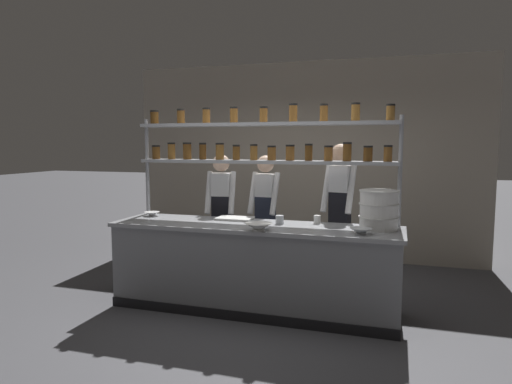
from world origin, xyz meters
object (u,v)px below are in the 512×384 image
spice_shelf_unit (262,147)px  serving_cup_by_board (317,219)px  chef_left (221,211)px  prep_bowl_center_back (258,227)px  chef_center (265,212)px  cutting_board (235,218)px  prep_bowl_center_front (361,231)px  serving_cup_front (280,220)px  chef_right (340,208)px  container_stack (379,210)px  prep_bowl_near_left (152,214)px

spice_shelf_unit → serving_cup_by_board: bearing=-5.3°
chef_left → prep_bowl_center_back: chef_left is taller
spice_shelf_unit → chef_center: bearing=102.2°
cutting_board → prep_bowl_center_front: 1.49m
chef_left → chef_center: chef_left is taller
chef_left → prep_bowl_center_front: 1.95m
cutting_board → chef_center: bearing=72.2°
cutting_board → spice_shelf_unit: bearing=15.6°
chef_center → serving_cup_front: 0.80m
chef_left → chef_right: size_ratio=0.93×
chef_right → cutting_board: bearing=-145.7°
spice_shelf_unit → chef_center: 0.95m
chef_right → prep_bowl_center_back: chef_right is taller
cutting_board → serving_cup_front: (0.55, -0.13, 0.03)m
spice_shelf_unit → prep_bowl_center_back: bearing=-76.5°
container_stack → serving_cup_front: container_stack is taller
serving_cup_front → serving_cup_by_board: size_ratio=1.05×
container_stack → prep_bowl_center_back: size_ratio=1.43×
chef_left → prep_bowl_center_back: (0.78, -0.98, 0.02)m
chef_center → cutting_board: chef_center is taller
chef_right → cutting_board: (-1.11, -0.47, -0.10)m
prep_bowl_center_front → serving_cup_front: 0.92m
chef_center → chef_left: bearing=-157.9°
prep_bowl_center_back → serving_cup_front: (0.10, 0.43, 0.01)m
chef_center → serving_cup_front: bearing=-57.6°
chef_right → prep_bowl_center_front: 0.95m
spice_shelf_unit → prep_bowl_center_front: (1.13, -0.52, -0.79)m
container_stack → serving_cup_front: 1.03m
chef_left → chef_right: (1.44, 0.04, 0.09)m
prep_bowl_near_left → prep_bowl_center_back: bearing=-18.8°
prep_bowl_near_left → serving_cup_by_board: bearing=2.4°
chef_left → chef_center: (0.52, 0.16, -0.01)m
prep_bowl_near_left → prep_bowl_center_front: 2.47m
container_stack → prep_bowl_center_back: bearing=-159.3°
chef_left → serving_cup_front: 1.04m
prep_bowl_center_front → serving_cup_front: serving_cup_front is taller
prep_bowl_near_left → serving_cup_front: serving_cup_front is taller
chef_center → chef_right: 0.94m
serving_cup_front → container_stack: bearing=-0.4°
chef_center → prep_bowl_center_back: (0.26, -1.14, 0.02)m
spice_shelf_unit → serving_cup_front: (0.26, -0.21, -0.77)m
container_stack → prep_bowl_center_front: bearing=-116.1°
chef_left → prep_bowl_near_left: 0.84m
serving_cup_by_board → prep_bowl_near_left: bearing=-177.6°
cutting_board → container_stack: bearing=-4.9°
cutting_board → serving_cup_front: size_ratio=4.35×
chef_left → prep_bowl_center_back: bearing=-61.6°
container_stack → chef_right: bearing=127.2°
spice_shelf_unit → cutting_board: (-0.30, -0.08, -0.80)m
chef_right → container_stack: bearing=-41.2°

